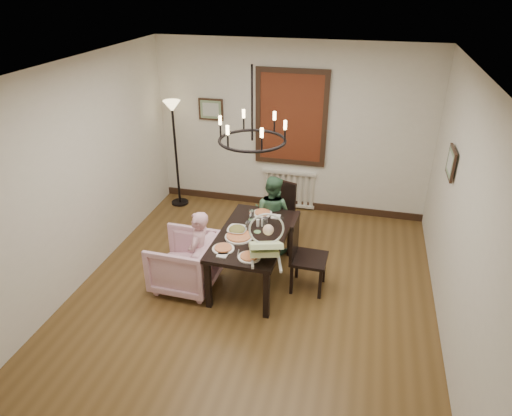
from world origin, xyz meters
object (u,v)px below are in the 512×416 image
at_px(armchair, 184,262).
at_px(drinking_glass, 248,227).
at_px(chair_right, 309,255).
at_px(baby_bouncer, 265,244).
at_px(seated_man, 272,220).
at_px(chair_far, 276,214).
at_px(floor_lamp, 176,156).
at_px(dining_table, 253,239).
at_px(elderly_woman, 200,261).

height_order(armchair, drinking_glass, drinking_glass).
distance_m(chair_right, baby_bouncer, 0.78).
xyz_separation_m(seated_man, drinking_glass, (-0.15, -0.77, 0.29)).
distance_m(chair_far, baby_bouncer, 1.56).
height_order(baby_bouncer, floor_lamp, floor_lamp).
height_order(dining_table, elderly_woman, elderly_woman).
bearing_deg(seated_man, chair_far, -81.86).
height_order(chair_right, seated_man, chair_right).
relative_size(chair_far, chair_right, 0.96).
height_order(chair_far, floor_lamp, floor_lamp).
height_order(seated_man, drinking_glass, seated_man).
relative_size(chair_far, floor_lamp, 0.54).
relative_size(chair_right, seated_man, 1.05).
height_order(chair_far, baby_bouncer, baby_bouncer).
xyz_separation_m(seated_man, floor_lamp, (-1.90, 1.06, 0.42)).
bearing_deg(chair_right, elderly_woman, 109.09).
xyz_separation_m(chair_far, floor_lamp, (-1.92, 0.89, 0.42)).
distance_m(chair_far, chair_right, 1.18).
relative_size(elderly_woman, floor_lamp, 0.53).
distance_m(seated_man, drinking_glass, 0.84).
bearing_deg(armchair, floor_lamp, -153.93).
height_order(chair_far, elderly_woman, chair_far).
relative_size(chair_far, baby_bouncer, 1.62).
xyz_separation_m(baby_bouncer, floor_lamp, (-2.10, 2.38, 0.00)).
xyz_separation_m(chair_right, floor_lamp, (-2.56, 1.89, 0.40)).
relative_size(seated_man, drinking_glass, 6.86).
xyz_separation_m(armchair, baby_bouncer, (1.10, -0.16, 0.54)).
height_order(dining_table, chair_far, chair_far).
relative_size(dining_table, armchair, 1.94).
relative_size(dining_table, floor_lamp, 0.85).
xyz_separation_m(dining_table, armchair, (-0.82, -0.35, -0.26)).
distance_m(chair_far, armchair, 1.62).
bearing_deg(elderly_woman, baby_bouncer, 87.29).
bearing_deg(armchair, elderly_woman, 73.72).
xyz_separation_m(chair_far, armchair, (-0.92, -1.33, -0.12)).
height_order(seated_man, floor_lamp, floor_lamp).
bearing_deg(floor_lamp, drinking_glass, -46.38).
height_order(chair_far, armchair, chair_far).
relative_size(chair_right, elderly_woman, 1.06).
bearing_deg(armchair, baby_bouncer, 83.70).
xyz_separation_m(chair_right, seated_man, (-0.66, 0.83, -0.02)).
bearing_deg(elderly_woman, chair_right, 109.99).
bearing_deg(dining_table, armchair, -155.53).
xyz_separation_m(armchair, seated_man, (0.90, 1.16, 0.12)).
distance_m(dining_table, baby_bouncer, 0.64).
bearing_deg(dining_table, elderly_woman, -141.75).
bearing_deg(drinking_glass, floor_lamp, 133.62).
bearing_deg(floor_lamp, chair_far, -24.90).
distance_m(elderly_woman, seated_man, 1.40).
height_order(chair_right, armchair, chair_right).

